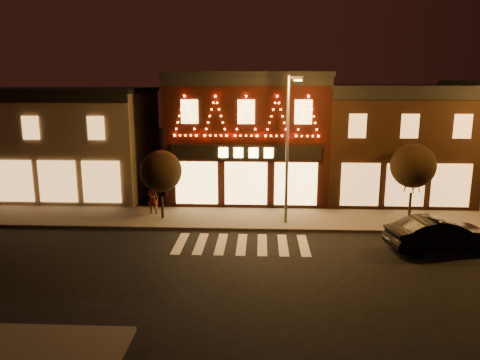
{
  "coord_description": "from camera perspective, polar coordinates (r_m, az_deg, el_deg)",
  "views": [
    {
      "loc": [
        0.9,
        -16.99,
        7.78
      ],
      "look_at": [
        -0.08,
        4.0,
        3.2
      ],
      "focal_mm": 34.22,
      "sensor_mm": 36.0,
      "label": 1
    }
  ],
  "objects": [
    {
      "name": "building_right_a",
      "position": [
        32.41,
        18.1,
        4.56
      ],
      "size": [
        9.2,
        8.28,
        7.5
      ],
      "color": "#331D12",
      "rests_on": "ground"
    },
    {
      "name": "building_left",
      "position": [
        34.21,
        -21.4,
        4.53
      ],
      "size": [
        12.2,
        8.28,
        7.3
      ],
      "color": "#736552",
      "rests_on": "ground"
    },
    {
      "name": "building_pulp",
      "position": [
        31.19,
        1.01,
        5.63
      ],
      "size": [
        10.2,
        8.34,
        8.3
      ],
      "color": "black",
      "rests_on": "ground"
    },
    {
      "name": "dark_sedan",
      "position": [
        23.26,
        23.66,
        -6.23
      ],
      "size": [
        5.09,
        2.54,
        1.6
      ],
      "primitive_type": "imported",
      "rotation": [
        0.0,
        0.0,
        1.75
      ],
      "color": "black",
      "rests_on": "ground"
    },
    {
      "name": "tree_left",
      "position": [
        25.72,
        -9.83,
        1.1
      ],
      "size": [
        2.32,
        2.32,
        3.88
      ],
      "rotation": [
        0.0,
        0.0,
        -0.26
      ],
      "color": "black",
      "rests_on": "sidewalk_far"
    },
    {
      "name": "ground",
      "position": [
        18.71,
        -0.33,
        -12.28
      ],
      "size": [
        120.0,
        120.0,
        0.0
      ],
      "primitive_type": "plane",
      "color": "black",
      "rests_on": "ground"
    },
    {
      "name": "sidewalk_far",
      "position": [
        26.18,
        4.98,
        -4.88
      ],
      "size": [
        44.0,
        4.0,
        0.15
      ],
      "primitive_type": "cube",
      "color": "#47423D",
      "rests_on": "ground"
    },
    {
      "name": "streetlamp_mid",
      "position": [
        24.19,
        6.09,
        5.11
      ],
      "size": [
        0.71,
        1.81,
        7.9
      ],
      "rotation": [
        0.0,
        0.0,
        -0.23
      ],
      "color": "#59595E",
      "rests_on": "sidewalk_far"
    },
    {
      "name": "pedestrian",
      "position": [
        27.14,
        -10.81,
        -2.34
      ],
      "size": [
        0.65,
        0.44,
        1.75
      ],
      "primitive_type": "imported",
      "rotation": [
        0.0,
        0.0,
        3.17
      ],
      "color": "gray",
      "rests_on": "sidewalk_far"
    },
    {
      "name": "tree_right",
      "position": [
        27.52,
        20.78,
        1.67
      ],
      "size": [
        2.51,
        2.51,
        4.2
      ],
      "rotation": [
        0.0,
        0.0,
        -0.12
      ],
      "color": "black",
      "rests_on": "sidewalk_far"
    }
  ]
}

